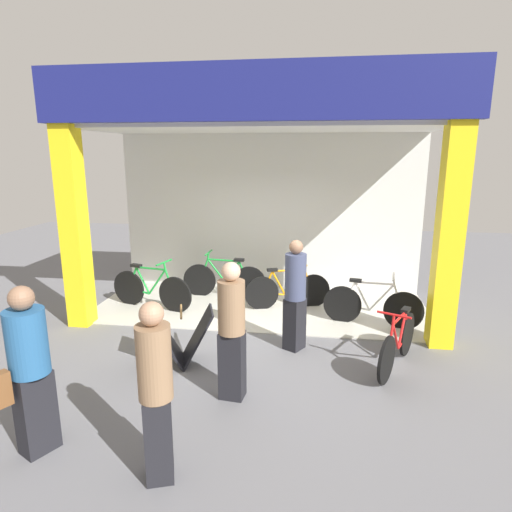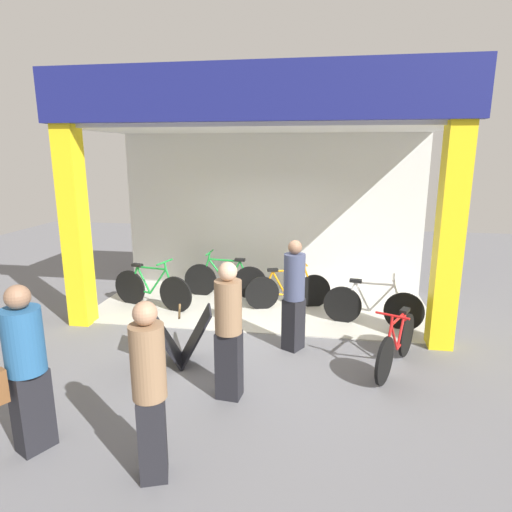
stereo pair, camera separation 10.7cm
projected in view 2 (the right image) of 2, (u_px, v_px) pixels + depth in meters
ground_plane at (250, 333)px, 7.16m from camera, size 20.39×20.39×0.00m
shop_facade at (262, 190)px, 7.95m from camera, size 6.40×2.82×4.11m
bicycle_inside_0 at (372, 306)px, 7.36m from camera, size 1.64×0.45×0.91m
bicycle_inside_1 at (288, 290)px, 8.21m from camera, size 1.57×0.56×0.89m
bicycle_inside_2 at (152, 289)px, 8.23m from camera, size 1.68×0.55×0.95m
bicycle_inside_3 at (225, 280)px, 8.83m from camera, size 1.70×0.47×0.94m
bicycle_parked_0 at (396, 344)px, 5.92m from camera, size 0.71×1.46×0.88m
sandwich_board_sign at (181, 337)px, 6.08m from camera, size 0.98×0.76×0.79m
pedestrian_0 at (150, 391)px, 3.82m from camera, size 0.38×0.38×1.69m
pedestrian_1 at (26, 367)px, 4.19m from camera, size 0.49×0.61×1.70m
pedestrian_2 at (229, 330)px, 5.12m from camera, size 0.35×0.35×1.68m
pedestrian_3 at (294, 295)px, 6.41m from camera, size 0.43×0.43×1.66m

